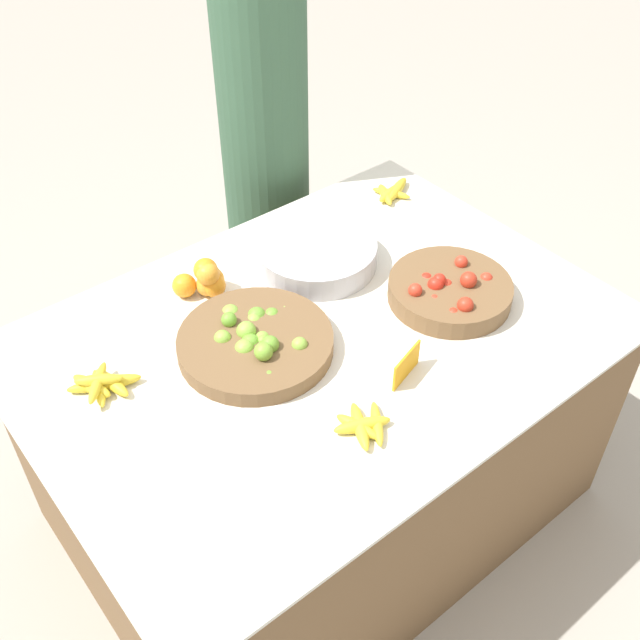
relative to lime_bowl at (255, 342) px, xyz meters
The scene contains 11 objects.
ground_plane 0.83m from the lime_bowl, 19.47° to the right, with size 12.00×12.00×0.00m, color #ADA599.
market_table 0.46m from the lime_bowl, 19.47° to the right, with size 1.60×1.16×0.78m.
lime_bowl is the anchor object (origin of this frame).
tomato_basket 0.59m from the lime_bowl, 17.97° to the right, with size 0.36×0.36×0.10m.
orange_pile 0.28m from the lime_bowl, 85.26° to the left, with size 0.15×0.12×0.12m.
metal_bowl 0.41m from the lime_bowl, 28.04° to the left, with size 0.37×0.37×0.08m.
price_sign 0.41m from the lime_bowl, 53.66° to the right, with size 0.12×0.04×0.08m.
banana_bunch_front_left 0.40m from the lime_bowl, 84.38° to the right, with size 0.16×0.16×0.03m.
banana_bunch_front_center 0.88m from the lime_bowl, 22.28° to the left, with size 0.18×0.13×0.04m.
banana_bunch_middle_right 0.41m from the lime_bowl, 162.67° to the left, with size 0.18×0.16×0.05m.
vendor_person 0.96m from the lime_bowl, 52.60° to the left, with size 0.32×0.32×1.68m.
Camera 1 is at (-0.95, -1.18, 2.18)m, focal length 42.00 mm.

